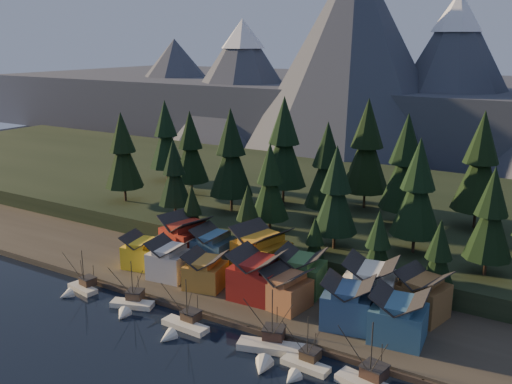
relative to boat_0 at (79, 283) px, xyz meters
The scene contains 43 objects.
ground 37.11m from the boat_0, 16.22° to the right, with size 500.00×500.00×0.00m, color black.
shore_strip 46.33m from the boat_0, 39.81° to the left, with size 400.00×50.00×1.50m, color #332E25.
hillside 87.24m from the boat_0, 65.93° to the left, with size 420.00×100.00×6.00m, color black.
dock 36.14m from the boat_0, ahead, with size 80.00×4.00×1.00m, color #41372F.
mountain_ridge 207.05m from the boat_0, 81.22° to the left, with size 560.00×190.00×90.00m.
boat_0 is the anchor object (origin of this frame).
boat_1 14.68m from the boat_0, ahead, with size 9.24×9.73×10.70m.
boat_2 28.95m from the boat_0, ahead, with size 9.73×10.53×10.69m.
boat_4 46.77m from the boat_0, ahead, with size 12.36×12.90×12.36m.
boat_5 53.89m from the boat_0, ahead, with size 8.52×9.19×10.06m.
boat_6 64.46m from the boat_0, ahead, with size 10.73×11.36×12.34m.
house_front_0 15.98m from the boat_0, 73.26° to the left, with size 8.96×8.63×7.67m.
house_front_1 19.64m from the boat_0, 44.64° to the left, with size 8.92×8.63×8.41m.
house_front_2 27.15m from the boat_0, 30.15° to the left, with size 9.09×9.14×7.56m.
house_front_3 38.40m from the boat_0, 22.96° to the left, with size 10.07×9.64×9.81m.
house_front_4 44.64m from the boat_0, 18.78° to the left, with size 8.71×9.23×7.86m.
house_front_5 56.91m from the boat_0, 13.63° to the left, with size 10.21×9.60×9.19m.
house_front_6 65.99m from the boat_0, 11.64° to the left, with size 9.82×9.38×8.97m.
house_back_0 26.54m from the boat_0, 68.35° to the left, with size 11.52×11.24×10.52m.
house_back_1 30.21m from the boat_0, 52.80° to the left, with size 8.21×8.31×9.13m.
house_back_2 39.33m from the boat_0, 39.05° to the left, with size 12.53×11.89×11.25m.
house_back_3 46.99m from the boat_0, 27.93° to the left, with size 9.90×9.06×9.09m.
house_back_4 60.44m from the boat_0, 21.06° to the left, with size 10.71×10.40×10.26m.
house_back_5 69.94m from the boat_0, 19.88° to the left, with size 9.86×9.94×9.20m.
tree_hill_0 52.58m from the boat_0, 122.39° to the left, with size 11.20×11.20×26.10m.
tree_hill_1 62.07m from the boat_0, 104.04° to the left, with size 10.97×10.97×25.55m.
tree_hill_2 40.89m from the boat_0, 96.70° to the left, with size 8.93×8.93×20.81m.
tree_hill_3 53.63m from the boat_0, 83.59° to the left, with size 12.19×12.19×28.40m.
tree_hill_4 69.24m from the boat_0, 78.14° to the left, with size 13.17×13.17×30.68m.
tree_hill_5 48.86m from the boat_0, 59.26° to the left, with size 9.55×9.55×22.25m.
tree_hill_6 65.70m from the boat_0, 59.98° to the left, with size 11.22×11.22×26.13m.
tree_hill_7 58.60m from the boat_0, 42.16° to the left, with size 10.20×10.20×23.76m.
tree_hill_8 81.52m from the boat_0, 51.19° to the left, with size 12.32×12.32×28.71m.
tree_hill_9 75.07m from the boat_0, 37.79° to the left, with size 11.09×11.09×25.84m.
tree_hill_10 97.76m from the boat_0, 46.72° to the left, with size 12.68×12.68×29.55m.
tree_hill_11 85.14m from the boat_0, 28.32° to the left, with size 9.62×9.62×22.41m.
tree_hill_15 82.64m from the boat_0, 63.59° to the left, with size 13.18×13.18×30.71m.
tree_hill_16 77.30m from the boat_0, 115.61° to the left, with size 11.52×11.52×26.84m.
tree_shore_0 31.76m from the boat_0, 75.66° to the left, with size 7.09×7.09×16.52m.
tree_shore_1 39.10m from the boat_0, 51.51° to the left, with size 8.02×8.02×18.68m.
tree_shore_2 50.75m from the boat_0, 36.15° to the left, with size 6.00×6.00×13.98m.
tree_shore_3 62.78m from the boat_0, 28.51° to the left, with size 7.60×7.60×17.71m.
tree_shore_4 73.46m from the boat_0, 24.00° to the left, with size 7.64×7.64×17.79m.
Camera 1 is at (54.48, -64.71, 51.94)m, focal length 40.00 mm.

